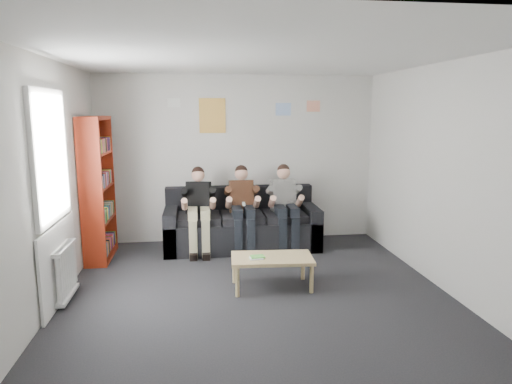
# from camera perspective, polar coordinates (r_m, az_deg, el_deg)

# --- Properties ---
(room_shell) EXTENTS (5.00, 5.00, 5.00)m
(room_shell) POSITION_cam_1_polar(r_m,az_deg,el_deg) (5.02, 0.24, 1.18)
(room_shell) COLOR black
(room_shell) RESTS_ON ground
(sofa) EXTENTS (2.38, 0.97, 0.92)m
(sofa) POSITION_cam_1_polar(r_m,az_deg,el_deg) (7.23, -1.84, -4.28)
(sofa) COLOR black
(sofa) RESTS_ON ground
(bookshelf) EXTENTS (0.31, 0.92, 2.05)m
(bookshelf) POSITION_cam_1_polar(r_m,az_deg,el_deg) (6.89, -19.10, 0.37)
(bookshelf) COLOR maroon
(bookshelf) RESTS_ON ground
(coffee_table) EXTENTS (0.98, 0.54, 0.39)m
(coffee_table) POSITION_cam_1_polar(r_m,az_deg,el_deg) (5.58, 2.00, -8.55)
(coffee_table) COLOR tan
(coffee_table) RESTS_ON ground
(game_cases) EXTENTS (0.18, 0.15, 0.03)m
(game_cases) POSITION_cam_1_polar(r_m,az_deg,el_deg) (5.50, 0.13, -8.17)
(game_cases) COLOR white
(game_cases) RESTS_ON coffee_table
(person_left) EXTENTS (0.37, 0.78, 1.29)m
(person_left) POSITION_cam_1_polar(r_m,az_deg,el_deg) (6.92, -7.16, -2.20)
(person_left) COLOR black
(person_left) RESTS_ON sofa
(person_middle) EXTENTS (0.37, 0.80, 1.30)m
(person_middle) POSITION_cam_1_polar(r_m,az_deg,el_deg) (6.95, -1.69, -2.03)
(person_middle) COLOR #502D1A
(person_middle) RESTS_ON sofa
(person_right) EXTENTS (0.37, 0.80, 1.31)m
(person_right) POSITION_cam_1_polar(r_m,az_deg,el_deg) (7.04, 3.68, -1.86)
(person_right) COLOR silver
(person_right) RESTS_ON sofa
(radiator) EXTENTS (0.10, 0.64, 0.60)m
(radiator) POSITION_cam_1_polar(r_m,az_deg,el_deg) (5.62, -22.66, -9.16)
(radiator) COLOR white
(radiator) RESTS_ON ground
(window) EXTENTS (0.05, 1.30, 2.36)m
(window) POSITION_cam_1_polar(r_m,az_deg,el_deg) (5.46, -23.89, -2.39)
(window) COLOR white
(window) RESTS_ON room_shell
(poster_large) EXTENTS (0.42, 0.01, 0.55)m
(poster_large) POSITION_cam_1_polar(r_m,az_deg,el_deg) (7.41, -5.47, 9.48)
(poster_large) COLOR gold
(poster_large) RESTS_ON room_shell
(poster_blue) EXTENTS (0.25, 0.01, 0.20)m
(poster_blue) POSITION_cam_1_polar(r_m,az_deg,el_deg) (7.54, 3.43, 10.28)
(poster_blue) COLOR #428AE3
(poster_blue) RESTS_ON room_shell
(poster_pink) EXTENTS (0.22, 0.01, 0.18)m
(poster_pink) POSITION_cam_1_polar(r_m,az_deg,el_deg) (7.65, 7.18, 10.60)
(poster_pink) COLOR #D843A7
(poster_pink) RESTS_ON room_shell
(poster_sign) EXTENTS (0.20, 0.01, 0.14)m
(poster_sign) POSITION_cam_1_polar(r_m,az_deg,el_deg) (7.41, -10.23, 10.92)
(poster_sign) COLOR white
(poster_sign) RESTS_ON room_shell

